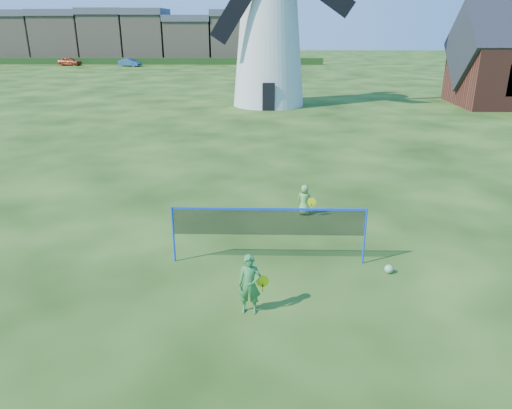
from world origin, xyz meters
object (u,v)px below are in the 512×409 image
object	(u,v)px
play_ball	(389,269)
car_right	(130,63)
car_left	(70,61)
badminton_net	(269,223)
player_boy	(305,200)
windmill	(269,27)
player_girl	(250,284)

from	to	relation	value
play_ball	car_right	distance (m)	66.94
car_right	car_left	bearing A→B (deg)	100.72
car_left	car_right	bearing A→B (deg)	-84.74
play_ball	car_left	distance (m)	71.96
badminton_net	player_boy	world-z (taller)	badminton_net
car_left	play_ball	bearing A→B (deg)	-139.80
windmill	play_ball	world-z (taller)	windmill
player_girl	car_right	size ratio (longest dim) A/B	0.41
player_girl	car_right	distance (m)	67.56
badminton_net	play_ball	world-z (taller)	badminton_net
play_ball	car_right	xyz separation A→B (m)	(-23.58, 62.65, 0.45)
player_boy	play_ball	distance (m)	4.42
player_girl	car_left	size ratio (longest dim) A/B	0.38
badminton_net	car_right	distance (m)	65.43
windmill	car_right	xyz separation A→B (m)	(-20.54, 35.65, -5.16)
badminton_net	player_boy	bearing A→B (deg)	70.97
badminton_net	player_boy	xyz separation A→B (m)	(1.20, 3.47, -0.63)
badminton_net	player_boy	size ratio (longest dim) A/B	4.92
play_ball	car_left	world-z (taller)	car_left
badminton_net	car_left	xyz separation A→B (m)	(-30.00, 63.39, -0.52)
car_left	badminton_net	bearing A→B (deg)	-141.84
player_boy	car_left	distance (m)	67.56
windmill	player_boy	xyz separation A→B (m)	(1.17, -23.01, -5.20)
badminton_net	car_left	world-z (taller)	badminton_net
player_girl	play_ball	distance (m)	3.98
badminton_net	player_girl	size ratio (longest dim) A/B	3.67
player_boy	car_right	xyz separation A→B (m)	(-21.71, 58.66, 0.04)
play_ball	car_left	xyz separation A→B (m)	(-33.07, 63.91, 0.50)
badminton_net	player_girl	bearing A→B (deg)	-99.85
badminton_net	car_left	bearing A→B (deg)	115.33
player_girl	car_left	xyz separation A→B (m)	(-29.59, 65.76, -0.07)
car_left	player_boy	bearing A→B (deg)	-139.66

